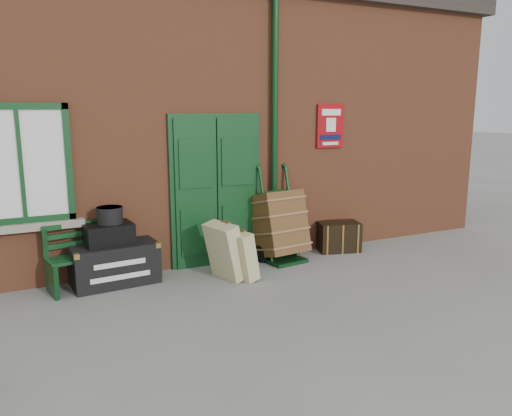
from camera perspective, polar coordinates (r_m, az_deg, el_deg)
ground at (r=6.57m, az=2.81°, el=-9.47°), size 80.00×80.00×0.00m
station_building at (r=9.36m, az=-7.52°, el=10.18°), size 10.30×4.30×4.36m
bench at (r=7.03m, az=-17.10°, el=-4.72°), size 1.50×0.71×0.89m
houdini_trunk at (r=7.03m, az=-15.90°, el=-6.11°), size 1.16×0.70×0.56m
strongbox at (r=6.91m, az=-16.49°, el=-2.85°), size 0.64×0.49×0.28m
hatbox at (r=6.86m, az=-16.36°, el=-0.80°), size 0.36×0.36×0.22m
suitcase_back at (r=6.90m, az=-3.55°, el=-4.92°), size 0.52×0.64×0.81m
suitcase_front at (r=6.90m, az=-1.84°, el=-5.41°), size 0.44×0.57×0.69m
porter_trolley at (r=7.73m, az=2.72°, el=-1.94°), size 0.79×0.84×1.45m
dark_trunk at (r=8.41m, az=9.39°, el=-3.22°), size 0.76×0.60×0.48m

